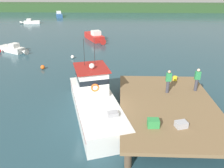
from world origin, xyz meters
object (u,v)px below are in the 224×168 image
moored_boat_far_left (95,37)px  moored_boat_outer_mooring (31,22)px  crate_single_by_cleat (153,123)px  crate_single_far (181,124)px  deckhand_further_back (168,81)px  moored_boat_mid_harbor (59,15)px  deckhand_by_the_boat (197,79)px  moored_boat_far_right (13,49)px  mooring_buoy_inshore (73,57)px  bait_bucket (175,78)px  main_fishing_boat (94,98)px  mooring_buoy_spare_mooring (43,67)px

moored_boat_far_left → moored_boat_outer_mooring: 22.02m
crate_single_by_cleat → moored_boat_far_left: (-5.68, 24.33, -0.89)m
crate_single_far → deckhand_further_back: bearing=89.4°
moored_boat_far_left → crate_single_far: bearing=-73.7°
moored_boat_mid_harbor → deckhand_by_the_boat: bearing=-64.9°
crate_single_by_cleat → moored_boat_mid_harbor: size_ratio=0.10×
crate_single_by_cleat → deckhand_further_back: deckhand_further_back is taller
moored_boat_outer_mooring → moored_boat_far_right: bearing=-74.6°
moored_boat_far_right → mooring_buoy_inshore: bearing=-16.4°
crate_single_far → moored_boat_far_left: moored_boat_far_left is taller
bait_bucket → moored_boat_outer_mooring: bait_bucket is taller
bait_bucket → moored_boat_mid_harbor: bearing=114.9°
crate_single_by_cleat → deckhand_by_the_boat: bearing=51.5°
crate_single_by_cleat → moored_boat_outer_mooring: crate_single_by_cleat is taller
crate_single_by_cleat → deckhand_by_the_boat: size_ratio=0.37×
crate_single_by_cleat → moored_boat_far_left: size_ratio=0.10×
main_fishing_boat → bait_bucket: (6.00, 2.75, 0.36)m
mooring_buoy_spare_mooring → bait_bucket: bearing=-23.1°
deckhand_further_back → moored_boat_outer_mooring: deckhand_further_back is taller
crate_single_far → moored_boat_far_left: bearing=106.3°
crate_single_by_cleat → moored_boat_far_left: crate_single_by_cleat is taller
main_fishing_boat → moored_boat_far_right: main_fishing_boat is taller
crate_single_by_cleat → deckhand_by_the_boat: 5.72m
deckhand_by_the_boat → moored_boat_far_right: (-19.02, 12.99, -1.65)m
mooring_buoy_inshore → moored_boat_mid_harbor: bearing=106.8°
bait_bucket → moored_boat_far_right: bearing=148.0°
mooring_buoy_inshore → crate_single_far: bearing=-59.6°
crate_single_by_cleat → mooring_buoy_spare_mooring: (-9.72, 11.40, -1.21)m
main_fishing_boat → crate_single_far: size_ratio=16.50×
crate_single_by_cleat → moored_boat_far_right: 23.34m
crate_single_far → crate_single_by_cleat: (-1.46, -0.01, 0.06)m
crate_single_far → crate_single_by_cleat: size_ratio=1.00×
crate_single_by_cleat → deckhand_by_the_boat: deckhand_by_the_boat is taller
crate_single_far → deckhand_by_the_boat: 4.94m
moored_boat_outer_mooring → mooring_buoy_spare_mooring: (11.88, -28.14, -0.15)m
crate_single_by_cleat → mooring_buoy_inshore: crate_single_by_cleat is taller
main_fishing_boat → moored_boat_outer_mooring: 40.40m
deckhand_further_back → deckhand_by_the_boat: bearing=10.6°
moored_boat_mid_harbor → moored_boat_far_right: 33.32m
crate_single_by_cleat → mooring_buoy_inshore: bearing=116.1°
crate_single_far → mooring_buoy_inshore: (-8.82, 15.03, -1.16)m
crate_single_far → deckhand_by_the_boat: deckhand_by_the_boat is taller
deckhand_further_back → mooring_buoy_inshore: bearing=128.9°
crate_single_by_cleat → moored_boat_mid_harbor: crate_single_by_cleat is taller
bait_bucket → moored_boat_mid_harbor: size_ratio=0.06×
deckhand_further_back → moored_boat_mid_harbor: deckhand_further_back is taller
moored_boat_outer_mooring → deckhand_further_back: bearing=-56.9°
crate_single_far → moored_boat_mid_harbor: (-19.57, 50.64, -0.87)m
main_fishing_boat → bait_bucket: 6.61m
moored_boat_outer_mooring → bait_bucket: bearing=-54.2°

